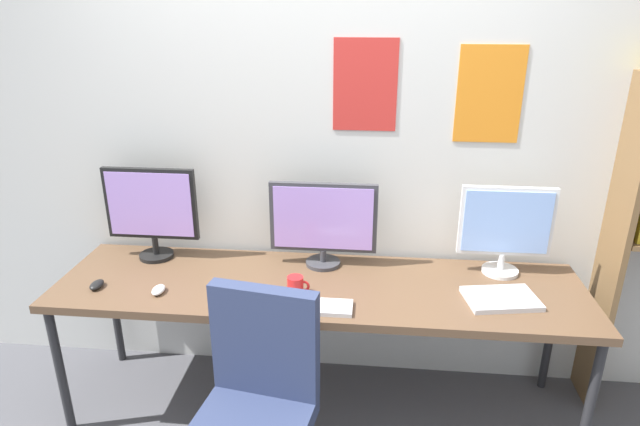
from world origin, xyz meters
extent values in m
cube|color=silver|center=(0.00, 1.02, 1.30)|extent=(4.96, 0.10, 2.60)
cube|color=red|center=(0.19, 0.97, 1.64)|extent=(0.31, 0.01, 0.44)
cube|color=orange|center=(0.78, 0.97, 1.61)|extent=(0.31, 0.01, 0.46)
cube|color=brown|center=(0.00, 0.60, 0.72)|extent=(2.56, 0.68, 0.04)
cylinder|color=#262628|center=(-1.23, 0.31, 0.35)|extent=(0.04, 0.04, 0.70)
cylinder|color=#262628|center=(1.23, 0.31, 0.35)|extent=(0.04, 0.04, 0.70)
cylinder|color=#262628|center=(-1.23, 0.89, 0.35)|extent=(0.04, 0.04, 0.70)
cylinder|color=#262628|center=(1.23, 0.89, 0.35)|extent=(0.04, 0.04, 0.70)
cube|color=brown|center=(1.43, 0.83, 0.87)|extent=(0.03, 0.28, 1.73)
cube|color=gold|center=(1.49, 0.84, 1.10)|extent=(0.03, 0.22, 0.27)
cube|color=navy|center=(-0.17, 0.09, 0.75)|extent=(0.45, 0.14, 0.48)
cylinder|color=black|center=(-0.90, 0.81, 0.75)|extent=(0.18, 0.18, 0.02)
cylinder|color=black|center=(-0.90, 0.81, 0.81)|extent=(0.03, 0.03, 0.09)
cube|color=black|center=(-0.90, 0.81, 1.04)|extent=(0.48, 0.03, 0.38)
cube|color=#B28CE5|center=(-0.90, 0.80, 1.04)|extent=(0.45, 0.01, 0.34)
cylinder|color=#38383D|center=(0.00, 0.81, 0.75)|extent=(0.18, 0.18, 0.02)
cylinder|color=#38383D|center=(0.00, 0.81, 0.79)|extent=(0.03, 0.03, 0.06)
cube|color=#38383D|center=(0.00, 0.81, 1.00)|extent=(0.55, 0.03, 0.36)
cube|color=#B28CE5|center=(0.00, 0.80, 1.00)|extent=(0.50, 0.01, 0.33)
cylinder|color=silver|center=(0.90, 0.81, 0.75)|extent=(0.18, 0.18, 0.02)
cylinder|color=silver|center=(0.90, 0.81, 0.80)|extent=(0.03, 0.03, 0.08)
cube|color=silver|center=(0.90, 0.81, 1.02)|extent=(0.45, 0.03, 0.35)
cube|color=#8CB2F2|center=(0.90, 0.80, 1.02)|extent=(0.41, 0.01, 0.32)
cube|color=silver|center=(0.00, 0.37, 0.75)|extent=(0.35, 0.13, 0.02)
ellipsoid|color=black|center=(-1.06, 0.45, 0.76)|extent=(0.06, 0.10, 0.03)
ellipsoid|color=silver|center=(-0.74, 0.44, 0.76)|extent=(0.06, 0.10, 0.03)
cube|color=silver|center=(0.85, 0.52, 0.75)|extent=(0.35, 0.27, 0.02)
cylinder|color=red|center=(-0.10, 0.49, 0.79)|extent=(0.08, 0.08, 0.09)
torus|color=red|center=(-0.06, 0.49, 0.79)|extent=(0.06, 0.01, 0.06)
camera|label=1|loc=(0.24, -1.71, 2.01)|focal=30.27mm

